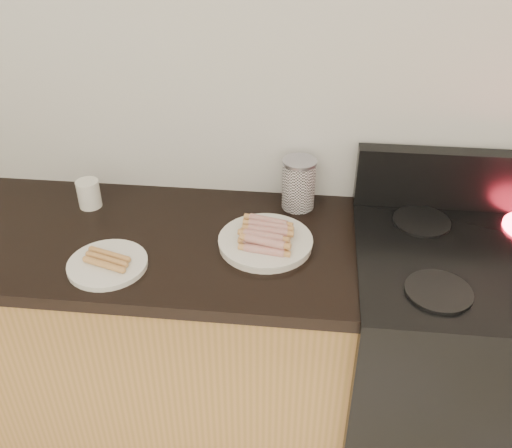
# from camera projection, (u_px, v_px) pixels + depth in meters

# --- Properties ---
(wall_back) EXTENTS (4.00, 0.04, 2.60)m
(wall_back) POSITION_uv_depth(u_px,v_px,m) (235.00, 79.00, 1.77)
(wall_back) COLOR silver
(wall_back) RESTS_ON ground
(cabinet_base) EXTENTS (2.20, 0.59, 0.86)m
(cabinet_base) POSITION_uv_depth(u_px,v_px,m) (36.00, 335.00, 2.06)
(cabinet_base) COLOR olive
(cabinet_base) RESTS_ON floor
(counter_slab) EXTENTS (2.20, 0.62, 0.04)m
(counter_slab) POSITION_uv_depth(u_px,v_px,m) (6.00, 233.00, 1.81)
(counter_slab) COLOR black
(counter_slab) RESTS_ON cabinet_base
(stove) EXTENTS (0.76, 0.65, 0.91)m
(stove) POSITION_uv_depth(u_px,v_px,m) (458.00, 367.00, 1.90)
(stove) COLOR black
(stove) RESTS_ON floor
(stove_panel) EXTENTS (0.76, 0.06, 0.20)m
(stove_panel) POSITION_uv_depth(u_px,v_px,m) (476.00, 180.00, 1.83)
(stove_panel) COLOR black
(stove_panel) RESTS_ON stove
(burner_near_left) EXTENTS (0.18, 0.18, 0.01)m
(burner_near_left) POSITION_uv_depth(u_px,v_px,m) (439.00, 291.00, 1.52)
(burner_near_left) COLOR black
(burner_near_left) RESTS_ON stove
(burner_far_left) EXTENTS (0.18, 0.18, 0.01)m
(burner_far_left) POSITION_uv_depth(u_px,v_px,m) (422.00, 221.00, 1.80)
(burner_far_left) COLOR black
(burner_far_left) RESTS_ON stove
(main_plate) EXTENTS (0.32, 0.32, 0.02)m
(main_plate) POSITION_uv_depth(u_px,v_px,m) (265.00, 243.00, 1.71)
(main_plate) COLOR white
(main_plate) RESTS_ON counter_slab
(side_plate) EXTENTS (0.25, 0.25, 0.02)m
(side_plate) POSITION_uv_depth(u_px,v_px,m) (108.00, 264.00, 1.63)
(side_plate) COLOR silver
(side_plate) RESTS_ON counter_slab
(hotdog_pile) EXTENTS (0.12, 0.19, 0.05)m
(hotdog_pile) POSITION_uv_depth(u_px,v_px,m) (266.00, 234.00, 1.70)
(hotdog_pile) COLOR #9A3238
(hotdog_pile) RESTS_ON main_plate
(plain_sausages) EXTENTS (0.13, 0.10, 0.02)m
(plain_sausages) POSITION_uv_depth(u_px,v_px,m) (107.00, 259.00, 1.62)
(plain_sausages) COLOR tan
(plain_sausages) RESTS_ON side_plate
(canister) EXTENTS (0.11, 0.11, 0.17)m
(canister) POSITION_uv_depth(u_px,v_px,m) (299.00, 184.00, 1.86)
(canister) COLOR white
(canister) RESTS_ON counter_slab
(mug) EXTENTS (0.09, 0.09, 0.09)m
(mug) POSITION_uv_depth(u_px,v_px,m) (89.00, 194.00, 1.88)
(mug) COLOR white
(mug) RESTS_ON counter_slab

